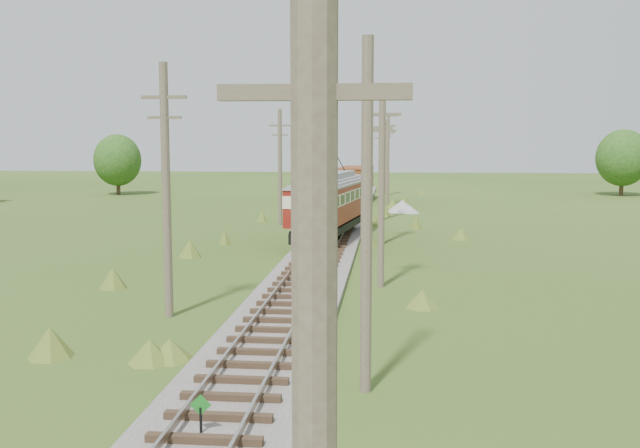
# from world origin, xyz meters

# --- Properties ---
(railbed_main) EXTENTS (3.60, 96.00, 0.57)m
(railbed_main) POSITION_xyz_m (0.00, 34.00, 0.19)
(railbed_main) COLOR #605B54
(railbed_main) RESTS_ON ground
(switch_marker) EXTENTS (0.45, 0.06, 1.08)m
(switch_marker) POSITION_xyz_m (-0.20, 1.50, 0.63)
(switch_marker) COLOR black
(switch_marker) RESTS_ON ground
(streetcar) EXTENTS (4.52, 12.40, 5.62)m
(streetcar) POSITION_xyz_m (-0.00, 31.98, 2.62)
(streetcar) COLOR black
(streetcar) RESTS_ON ground
(gondola) EXTENTS (3.65, 9.24, 3.00)m
(gondola) POSITION_xyz_m (0.00, 61.96, 2.18)
(gondola) COLOR black
(gondola) RESTS_ON ground
(gravel_pile) EXTENTS (2.93, 3.11, 1.07)m
(gravel_pile) POSITION_xyz_m (4.85, 50.53, 0.50)
(gravel_pile) COLOR gray
(gravel_pile) RESTS_ON ground
(utility_pole_r_0) EXTENTS (1.60, 0.30, 8.50)m
(utility_pole_r_0) POSITION_xyz_m (3.20, -8.00, 4.37)
(utility_pole_r_0) COLOR brown
(utility_pole_r_0) RESTS_ON ground
(utility_pole_r_1) EXTENTS (0.30, 0.30, 8.80)m
(utility_pole_r_1) POSITION_xyz_m (3.10, 5.00, 4.40)
(utility_pole_r_1) COLOR brown
(utility_pole_r_1) RESTS_ON ground
(utility_pole_r_2) EXTENTS (1.60, 0.30, 8.60)m
(utility_pole_r_2) POSITION_xyz_m (3.30, 18.00, 4.42)
(utility_pole_r_2) COLOR brown
(utility_pole_r_2) RESTS_ON ground
(utility_pole_r_3) EXTENTS (1.60, 0.30, 9.00)m
(utility_pole_r_3) POSITION_xyz_m (3.20, 31.00, 4.63)
(utility_pole_r_3) COLOR brown
(utility_pole_r_3) RESTS_ON ground
(utility_pole_r_4) EXTENTS (1.60, 0.30, 8.40)m
(utility_pole_r_4) POSITION_xyz_m (3.00, 44.00, 4.32)
(utility_pole_r_4) COLOR brown
(utility_pole_r_4) RESTS_ON ground
(utility_pole_r_5) EXTENTS (1.60, 0.30, 8.90)m
(utility_pole_r_5) POSITION_xyz_m (3.40, 57.00, 4.58)
(utility_pole_r_5) COLOR brown
(utility_pole_r_5) RESTS_ON ground
(utility_pole_r_6) EXTENTS (1.60, 0.30, 8.70)m
(utility_pole_r_6) POSITION_xyz_m (3.20, 70.00, 4.47)
(utility_pole_r_6) COLOR brown
(utility_pole_r_6) RESTS_ON ground
(utility_pole_l_a) EXTENTS (1.60, 0.30, 9.00)m
(utility_pole_l_a) POSITION_xyz_m (-4.20, 12.00, 4.63)
(utility_pole_l_a) COLOR brown
(utility_pole_l_a) RESTS_ON ground
(utility_pole_l_b) EXTENTS (1.60, 0.30, 8.60)m
(utility_pole_l_b) POSITION_xyz_m (-4.50, 40.00, 4.42)
(utility_pole_l_b) COLOR brown
(utility_pole_l_b) RESTS_ON ground
(tree_mid_a) EXTENTS (5.46, 5.46, 7.03)m
(tree_mid_a) POSITION_xyz_m (-28.00, 68.00, 4.02)
(tree_mid_a) COLOR #38281C
(tree_mid_a) RESTS_ON ground
(tree_mid_b) EXTENTS (5.88, 5.88, 7.57)m
(tree_mid_b) POSITION_xyz_m (30.00, 72.00, 4.33)
(tree_mid_b) COLOR #38281C
(tree_mid_b) RESTS_ON ground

